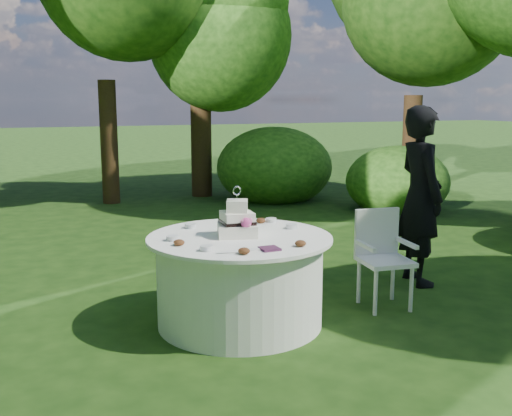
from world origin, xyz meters
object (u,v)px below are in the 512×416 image
Objects in this scene: table at (240,280)px; chair at (382,251)px; napkins at (270,249)px; guest at (420,196)px; cake at (237,222)px.

table is 1.74× the size of chair.
guest is at bearing 23.15° from napkins.
cake is at bearing 95.36° from napkins.
table is 3.64× the size of cake.
cake is at bearing 110.86° from table.
napkins is 0.16× the size of chair.
table is (-2.15, -0.38, -0.53)m from guest.
table is at bearing 94.60° from napkins.
chair is at bearing -3.41° from cake.
chair is (1.40, -0.08, -0.36)m from cake.
cake is at bearing 109.64° from guest.
napkins is 0.56m from cake.
table is 1.40m from chair.
cake is 0.48× the size of chair.
guest is 1.18× the size of table.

